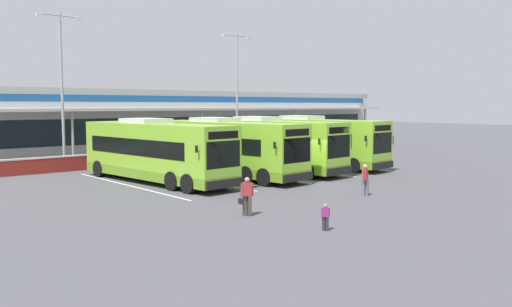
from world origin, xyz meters
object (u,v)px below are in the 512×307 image
Objects in this scene: pedestrian_in_dark_coat at (365,179)px; pedestrian_with_handbag at (247,195)px; coach_bus_right_centre at (312,142)px; coach_bus_left_centre at (225,149)px; coach_bus_centre at (267,145)px; lamp_post_centre at (237,86)px; coach_bus_leftmost at (156,152)px; lamp_post_west at (62,81)px; pedestrian_child at (325,216)px.

pedestrian_with_handbag is at bearing 177.82° from pedestrian_in_dark_coat.
coach_bus_left_centre is at bearing -178.01° from coach_bus_right_centre.
coach_bus_centre reaches higher than pedestrian_with_handbag.
pedestrian_with_handbag is at bearing -128.16° from lamp_post_centre.
coach_bus_leftmost reaches higher than pedestrian_in_dark_coat.
coach_bus_centre is 4.52m from coach_bus_right_centre.
pedestrian_with_handbag is (-10.58, -10.38, -0.93)m from coach_bus_centre.
coach_bus_leftmost is 1.00× the size of coach_bus_centre.
lamp_post_centre is at bearing 0.58° from lamp_post_west.
coach_bus_left_centre is at bearing 94.70° from pedestrian_in_dark_coat.
pedestrian_child is (-1.55, -14.73, -1.24)m from coach_bus_leftmost.
pedestrian_child is at bearing -122.79° from lamp_post_centre.
pedestrian_child is 0.09× the size of lamp_post_centre.
coach_bus_leftmost and coach_bus_right_centre have the same top height.
lamp_post_west reaches higher than pedestrian_child.
coach_bus_left_centre is 12.25× the size of pedestrian_child.
coach_bus_right_centre reaches higher than pedestrian_child.
pedestrian_in_dark_coat is at bearing -85.30° from coach_bus_left_centre.
coach_bus_centre is 1.12× the size of lamp_post_west.
coach_bus_left_centre is at bearing -9.19° from coach_bus_leftmost.
coach_bus_centre is 1.00× the size of coach_bus_right_centre.
lamp_post_west is (-0.03, 24.89, 5.75)m from pedestrian_child.
coach_bus_leftmost is 7.60× the size of pedestrian_in_dark_coat.
pedestrian_with_handbag is 27.49m from lamp_post_centre.
coach_bus_right_centre is 18.36m from pedestrian_with_handbag.
pedestrian_child is 0.09× the size of lamp_post_west.
lamp_post_centre is at bearing 57.21° from pedestrian_child.
pedestrian_with_handbag is 1.00× the size of pedestrian_in_dark_coat.
pedestrian_in_dark_coat is (-7.56, -10.69, -0.91)m from coach_bus_right_centre.
pedestrian_child is at bearing -82.47° from pedestrian_with_handbag.
coach_bus_left_centre is 1.00× the size of coach_bus_centre.
coach_bus_left_centre and coach_bus_centre have the same top height.
lamp_post_centre is at bearing 60.67° from coach_bus_centre.
coach_bus_left_centre is 3.91m from coach_bus_centre.
coach_bus_centre reaches higher than pedestrian_child.
coach_bus_right_centre is at bearing 0.31° from coach_bus_centre.
coach_bus_right_centre is 13.13m from pedestrian_in_dark_coat.
coach_bus_leftmost and coach_bus_centre have the same top height.
coach_bus_right_centre is 7.60× the size of pedestrian_in_dark_coat.
lamp_post_west reaches higher than coach_bus_right_centre.
lamp_post_centre is (1.55, 10.78, 4.50)m from coach_bus_right_centre.
coach_bus_left_centre is 8.43m from coach_bus_right_centre.
coach_bus_left_centre is 7.60× the size of pedestrian_in_dark_coat.
lamp_post_west reaches higher than pedestrian_with_handbag.
pedestrian_with_handbag is 0.15× the size of lamp_post_centre.
lamp_post_centre reaches higher than coach_bus_leftmost.
coach_bus_leftmost is 12.25× the size of pedestrian_child.
coach_bus_right_centre is at bearing -98.17° from lamp_post_centre.
coach_bus_left_centre is 15.33m from pedestrian_child.
coach_bus_right_centre is (8.42, 0.29, 0.00)m from coach_bus_left_centre.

